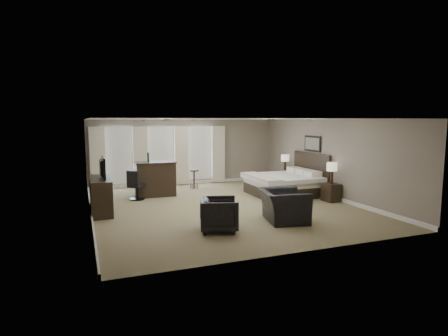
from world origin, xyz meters
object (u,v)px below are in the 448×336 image
object	(u,v)px
lamp_far	(285,163)
tv	(100,176)
bar_counter	(155,179)
nightstand_near	(331,192)
bed	(284,174)
lamp_near	(332,173)
bar_stool_right	(194,179)
nightstand_far	(285,179)
desk_chair	(137,185)
bar_stool_left	(148,180)
armchair_far	(219,213)
armchair_near	(284,200)
dresser	(101,195)

from	to	relation	value
lamp_far	tv	distance (m)	7.16
tv	bar_counter	bearing A→B (deg)	-46.29
nightstand_near	bar_counter	xyz separation A→B (m)	(-5.07, 2.83, 0.31)
bed	lamp_near	distance (m)	1.71
nightstand_near	bed	bearing A→B (deg)	121.54
bed	nightstand_near	world-z (taller)	bed
bar_counter	bar_stool_right	world-z (taller)	bar_counter
nightstand_far	desk_chair	bearing A→B (deg)	-175.57
nightstand_near	bar_stool_left	size ratio (longest dim) A/B	0.85
bar_counter	bar_stool_left	world-z (taller)	bar_counter
lamp_far	desk_chair	xyz separation A→B (m)	(-5.74, -0.44, -0.43)
bed	nightstand_near	bearing A→B (deg)	-58.46
nightstand_far	bar_counter	size ratio (longest dim) A/B	0.44
lamp_far	armchair_far	xyz separation A→B (m)	(-4.45, -4.64, -0.49)
tv	bar_stool_left	bearing A→B (deg)	-30.20
nightstand_far	bar_stool_right	size ratio (longest dim) A/B	0.83
nightstand_near	nightstand_far	distance (m)	2.90
nightstand_near	bar_stool_left	bearing A→B (deg)	140.75
bar_counter	tv	bearing A→B (deg)	-136.29
nightstand_far	armchair_far	distance (m)	6.43
armchair_near	bar_counter	bearing A→B (deg)	41.45
dresser	bar_stool_left	distance (m)	3.61
bed	lamp_far	bearing A→B (deg)	58.46
bar_stool_right	bed	bearing A→B (deg)	-41.05
bar_stool_left	armchair_near	bearing A→B (deg)	-66.38
tv	bar_counter	world-z (taller)	bar_counter
dresser	bed	bearing A→B (deg)	3.70
nightstand_far	bar_counter	xyz separation A→B (m)	(-5.07, -0.07, 0.29)
dresser	bar_stool_right	distance (m)	4.35
armchair_far	bar_stool_right	bearing A→B (deg)	5.61
bed	bar_counter	bearing A→B (deg)	161.70
armchair_far	nightstand_far	bearing A→B (deg)	-27.69
nightstand_near	bar_stool_left	distance (m)	6.60
armchair_near	bar_stool_right	xyz separation A→B (m)	(-0.83, 5.21, -0.18)
nightstand_far	tv	xyz separation A→B (m)	(-6.92, -1.84, 0.74)
nightstand_far	bar_stool_left	size ratio (longest dim) A/B	0.89
tv	nightstand_near	bearing A→B (deg)	-98.71
dresser	nightstand_far	bearing A→B (deg)	14.89
lamp_far	nightstand_near	bearing A→B (deg)	-90.00
bar_stool_left	nightstand_near	bearing A→B (deg)	-39.25
armchair_near	nightstand_near	bearing A→B (deg)	-47.54
lamp_near	bar_stool_left	world-z (taller)	lamp_near
bed	tv	size ratio (longest dim) A/B	2.22
lamp_near	tv	world-z (taller)	lamp_near
nightstand_far	lamp_far	bearing A→B (deg)	0.00
lamp_near	dresser	world-z (taller)	lamp_near
lamp_near	armchair_near	bearing A→B (deg)	-149.63
bar_stool_left	tv	bearing A→B (deg)	-120.20
dresser	bar_stool_right	world-z (taller)	dresser
lamp_far	dresser	world-z (taller)	lamp_far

